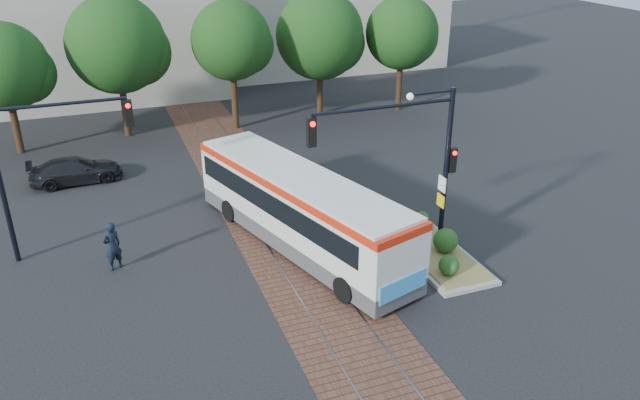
{
  "coord_description": "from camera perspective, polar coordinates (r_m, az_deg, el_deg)",
  "views": [
    {
      "loc": [
        -6.15,
        -18.15,
        11.55
      ],
      "look_at": [
        1.36,
        1.78,
        1.6
      ],
      "focal_mm": 35.0,
      "sensor_mm": 36.0,
      "label": 1
    }
  ],
  "objects": [
    {
      "name": "trackbed",
      "position": [
        25.72,
        -4.58,
        -1.7
      ],
      "size": [
        3.6,
        40.0,
        0.02
      ],
      "color": "brown",
      "rests_on": "ground"
    },
    {
      "name": "signal_pole_main",
      "position": [
        21.34,
        8.8,
        4.48
      ],
      "size": [
        5.49,
        0.46,
        6.0
      ],
      "color": "black",
      "rests_on": "ground"
    },
    {
      "name": "signal_pole_left",
      "position": [
        23.55,
        -24.87,
        3.6
      ],
      "size": [
        4.99,
        0.34,
        6.0
      ],
      "color": "black",
      "rests_on": "ground"
    },
    {
      "name": "warehouses",
      "position": [
        47.86,
        -14.11,
        15.03
      ],
      "size": [
        40.0,
        13.0,
        8.0
      ],
      "color": "#ADA899",
      "rests_on": "ground"
    },
    {
      "name": "ground",
      "position": [
        22.37,
        -1.66,
        -6.04
      ],
      "size": [
        120.0,
        120.0,
        0.0
      ],
      "primitive_type": "plane",
      "color": "black",
      "rests_on": "ground"
    },
    {
      "name": "parked_car",
      "position": [
        31.0,
        -21.45,
        2.55
      ],
      "size": [
        4.19,
        1.91,
        1.19
      ],
      "primitive_type": "imported",
      "rotation": [
        0.0,
        0.0,
        1.63
      ],
      "color": "black",
      "rests_on": "ground"
    },
    {
      "name": "city_bus",
      "position": [
        22.97,
        -1.88,
        -0.58
      ],
      "size": [
        5.37,
        11.04,
        2.91
      ],
      "rotation": [
        0.0,
        0.0,
        0.3
      ],
      "color": "#424244",
      "rests_on": "ground"
    },
    {
      "name": "officer",
      "position": [
        22.94,
        -18.46,
        -4.01
      ],
      "size": [
        0.79,
        0.68,
        1.81
      ],
      "primitive_type": "imported",
      "rotation": [
        0.0,
        0.0,
        3.6
      ],
      "color": "black",
      "rests_on": "ground"
    },
    {
      "name": "traffic_island",
      "position": [
        23.32,
        10.36,
        -4.17
      ],
      "size": [
        2.2,
        5.2,
        1.13
      ],
      "color": "gray",
      "rests_on": "ground"
    },
    {
      "name": "tree_row",
      "position": [
        35.97,
        -8.73,
        14.04
      ],
      "size": [
        26.4,
        5.6,
        7.67
      ],
      "color": "#382314",
      "rests_on": "ground"
    }
  ]
}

